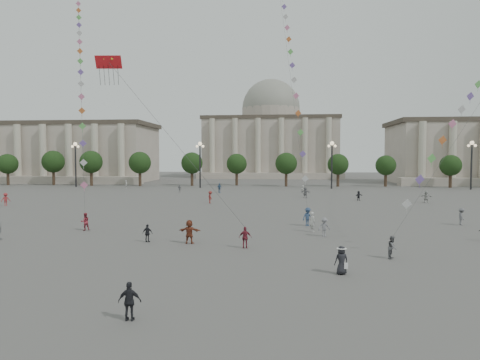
{
  "coord_description": "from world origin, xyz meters",
  "views": [
    {
      "loc": [
        3.39,
        -27.47,
        6.99
      ],
      "look_at": [
        -0.3,
        12.0,
        4.91
      ],
      "focal_mm": 32.0,
      "sensor_mm": 36.0,
      "label": 1
    }
  ],
  "objects": [
    {
      "name": "lamp_post_mid_east",
      "position": [
        15.0,
        70.0,
        7.35
      ],
      "size": [
        2.0,
        0.9,
        10.65
      ],
      "color": "#262628",
      "rests_on": "ground"
    },
    {
      "name": "person_crowd_2",
      "position": [
        -36.16,
        30.7,
        0.94
      ],
      "size": [
        1.38,
        1.33,
        1.89
      ],
      "primitive_type": "imported",
      "rotation": [
        0.0,
        0.0,
        0.72
      ],
      "color": "#9E2B2E",
      "rests_on": "ground"
    },
    {
      "name": "person_crowd_13",
      "position": [
        6.47,
        12.9,
        0.95
      ],
      "size": [
        0.74,
        0.83,
        1.9
      ],
      "primitive_type": "imported",
      "rotation": [
        0.0,
        0.0,
        2.1
      ],
      "color": "#B8B7B4",
      "rests_on": "ground"
    },
    {
      "name": "kite_flyer_0",
      "position": [
        -15.25,
        11.76,
        0.84
      ],
      "size": [
        1.04,
        1.01,
        1.68
      ],
      "primitive_type": "imported",
      "rotation": [
        0.0,
        0.0,
        3.84
      ],
      "color": "maroon",
      "rests_on": "ground"
    },
    {
      "name": "person_crowd_7",
      "position": [
        25.88,
        40.55,
        0.94
      ],
      "size": [
        1.8,
        0.78,
        1.88
      ],
      "primitive_type": "imported",
      "rotation": [
        0.0,
        0.0,
        3.01
      ],
      "color": "#B9B9B5",
      "rests_on": "ground"
    },
    {
      "name": "tree_row",
      "position": [
        0.0,
        78.0,
        5.39
      ],
      "size": [
        137.12,
        5.12,
        8.0
      ],
      "color": "#37261B",
      "rests_on": "ground"
    },
    {
      "name": "tourist_0",
      "position": [
        0.75,
        5.08,
        0.84
      ],
      "size": [
        1.0,
        0.46,
        1.67
      ],
      "primitive_type": "imported",
      "rotation": [
        0.0,
        0.0,
        3.19
      ],
      "color": "maroon",
      "rests_on": "ground"
    },
    {
      "name": "lamp_post_far_west",
      "position": [
        -45.0,
        70.0,
        7.35
      ],
      "size": [
        2.0,
        0.9,
        10.65
      ],
      "color": "#262628",
      "rests_on": "ground"
    },
    {
      "name": "tourist_2",
      "position": [
        -3.92,
        6.49,
        0.97
      ],
      "size": [
        1.82,
        0.66,
        1.94
      ],
      "primitive_type": "imported",
      "rotation": [
        0.0,
        0.0,
        3.09
      ],
      "color": "brown",
      "rests_on": "ground"
    },
    {
      "name": "kite_train_west",
      "position": [
        -25.23,
        32.05,
        25.16
      ],
      "size": [
        19.23,
        37.82,
        60.93
      ],
      "color": "#3F3F3F",
      "rests_on": "ground"
    },
    {
      "name": "tourist_4",
      "position": [
        -2.99,
        -10.0,
        0.84
      ],
      "size": [
        1.02,
        0.5,
        1.68
      ],
      "primitive_type": "imported",
      "rotation": [
        0.0,
        0.0,
        3.23
      ],
      "color": "black",
      "rests_on": "ground"
    },
    {
      "name": "dragon_kite",
      "position": [
        -10.89,
        7.74,
        14.22
      ],
      "size": [
        7.02,
        1.69,
        18.05
      ],
      "color": "red",
      "rests_on": "ground"
    },
    {
      "name": "ground",
      "position": [
        0.0,
        0.0,
        0.0
      ],
      "size": [
        360.0,
        360.0,
        0.0
      ],
      "primitive_type": "plane",
      "color": "#52504E",
      "rests_on": "ground"
    },
    {
      "name": "person_crowd_4",
      "position": [
        7.88,
        56.34,
        0.81
      ],
      "size": [
        1.01,
        1.57,
        1.62
      ],
      "primitive_type": "imported",
      "rotation": [
        0.0,
        0.0,
        4.32
      ],
      "color": "white",
      "rests_on": "ground"
    },
    {
      "name": "hall_west",
      "position": [
        -75.0,
        93.89,
        8.43
      ],
      "size": [
        84.0,
        26.22,
        17.2
      ],
      "color": "#A39789",
      "rests_on": "ground"
    },
    {
      "name": "kite_flyer_1",
      "position": [
        6.25,
        16.4,
        0.95
      ],
      "size": [
        1.41,
        1.25,
        1.89
      ],
      "primitive_type": "imported",
      "rotation": [
        0.0,
        0.0,
        0.58
      ],
      "color": "navy",
      "rests_on": "ground"
    },
    {
      "name": "person_crowd_16",
      "position": [
        -16.75,
        56.85,
        0.74
      ],
      "size": [
        0.89,
        0.43,
        1.48
      ],
      "primitive_type": "imported",
      "rotation": [
        0.0,
        0.0,
        0.09
      ],
      "color": "slate",
      "rests_on": "ground"
    },
    {
      "name": "person_crowd_12",
      "position": [
        7.82,
        47.35,
        0.94
      ],
      "size": [
        1.82,
        1.12,
        1.87
      ],
      "primitive_type": "imported",
      "rotation": [
        0.0,
        0.0,
        2.79
      ],
      "color": "slate",
      "rests_on": "ground"
    },
    {
      "name": "hall_central",
      "position": [
        0.0,
        129.22,
        14.23
      ],
      "size": [
        48.3,
        34.3,
        35.5
      ],
      "color": "#A39789",
      "rests_on": "ground"
    },
    {
      "name": "person_crowd_6",
      "position": [
        7.34,
        10.64,
        0.84
      ],
      "size": [
        1.2,
        0.87,
        1.68
      ],
      "primitive_type": "imported",
      "rotation": [
        0.0,
        0.0,
        0.25
      ],
      "color": "slate",
      "rests_on": "ground"
    },
    {
      "name": "lamp_post_mid_west",
      "position": [
        -15.0,
        70.0,
        7.35
      ],
      "size": [
        2.0,
        0.9,
        10.65
      ],
      "color": "#262628",
      "rests_on": "ground"
    },
    {
      "name": "hat_person",
      "position": [
        7.1,
        -1.72,
        0.89
      ],
      "size": [
        0.95,
        0.75,
        1.7
      ],
      "color": "black",
      "rests_on": "ground"
    },
    {
      "name": "person_crowd_10",
      "position": [
        -31.91,
        68.0,
        0.88
      ],
      "size": [
        0.46,
        0.67,
        1.77
      ],
      "primitive_type": "imported",
      "rotation": [
        0.0,
        0.0,
        1.64
      ],
      "color": "#B1B0AC",
      "rests_on": "ground"
    },
    {
      "name": "person_crowd_0",
      "position": [
        -8.65,
        56.92,
        0.94
      ],
      "size": [
        1.13,
        1.09,
        1.89
      ],
      "primitive_type": "imported",
      "rotation": [
        0.0,
        0.0,
        0.75
      ],
      "color": "#395A82",
      "rests_on": "ground"
    },
    {
      "name": "lamp_post_far_east",
      "position": [
        45.0,
        70.0,
        7.35
      ],
      "size": [
        2.0,
        0.9,
        10.65
      ],
      "color": "#262628",
      "rests_on": "ground"
    },
    {
      "name": "kite_flyer_2",
      "position": [
        11.17,
        2.65,
        0.79
      ],
      "size": [
        0.89,
        0.96,
        1.58
      ],
      "primitive_type": "imported",
      "rotation": [
        0.0,
        0.0,
        1.09
      ],
      "color": "#59595D",
      "rests_on": "ground"
    },
    {
      "name": "person_crowd_17",
      "position": [
        -7.21,
        37.02,
        0.94
      ],
      "size": [
        1.18,
        1.4,
        1.88
      ],
      "primitive_type": "imported",
      "rotation": [
        0.0,
        0.0,
        2.06
      ],
      "color": "maroon",
      "rests_on": "ground"
    },
    {
      "name": "person_crowd_9",
      "position": [
        16.21,
        43.41,
        0.78
      ],
      "size": [
        1.47,
        1.18,
        1.57
      ],
      "primitive_type": "imported",
      "rotation": [
        0.0,
        0.0,
        0.57
      ],
      "color": "black",
      "rests_on": "ground"
    },
    {
      "name": "tourist_1",
      "position": [
        -7.49,
        6.71,
        0.74
      ],
      "size": [
        0.89,
        0.42,
        1.48
      ],
      "primitive_type": "imported",
      "rotation": [
        0.0,
        0.0,
        3.07
      ],
      "color": "black",
      "rests_on": "ground"
    },
    {
      "name": "person_crowd_19",
      "position": [
        22.14,
        18.41,
        0.89
      ],
      "size": [
        0.79,
        1.22,
        1.79
      ],
      "primitive_type": "imported",
      "rotation": [
        0.0,
        0.0,
        1.45
      ],
      "color": "#5D5D61",
      "rests_on": "ground"
    }
  ]
}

